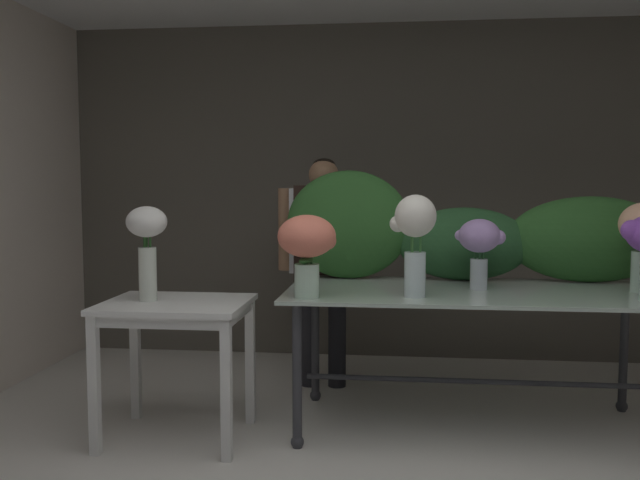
# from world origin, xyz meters

# --- Properties ---
(ground_plane) EXTENTS (7.12, 7.12, 0.00)m
(ground_plane) POSITION_xyz_m (0.00, 1.62, 0.00)
(ground_plane) COLOR silver
(wall_back) EXTENTS (5.15, 0.12, 2.60)m
(wall_back) POSITION_xyz_m (0.00, 3.24, 1.30)
(wall_back) COLOR #5B564C
(wall_back) RESTS_ON ground
(display_table_glass) EXTENTS (2.07, 0.99, 0.79)m
(display_table_glass) POSITION_xyz_m (0.50, 1.62, 0.68)
(display_table_glass) COLOR #B6C9BA
(display_table_glass) RESTS_ON ground
(side_table_white) EXTENTS (0.76, 0.63, 0.75)m
(side_table_white) POSITION_xyz_m (-1.10, 1.29, 0.65)
(side_table_white) COLOR white
(side_table_white) RESTS_ON ground
(florist) EXTENTS (0.61, 0.24, 1.54)m
(florist) POSITION_xyz_m (-0.42, 2.32, 0.95)
(florist) COLOR #232328
(florist) RESTS_ON ground
(foliage_backdrop) EXTENTS (2.31, 0.29, 0.67)m
(foliage_backdrop) POSITION_xyz_m (0.52, 1.99, 1.06)
(foliage_backdrop) COLOR #2D6028
(foliage_backdrop) RESTS_ON display_table_glass
(vase_coral_dahlias) EXTENTS (0.30, 0.30, 0.43)m
(vase_coral_dahlias) POSITION_xyz_m (-0.39, 1.26, 1.06)
(vase_coral_dahlias) COLOR silver
(vase_coral_dahlias) RESTS_ON display_table_glass
(vase_lilac_anemones) EXTENTS (0.27, 0.23, 0.39)m
(vase_lilac_anemones) POSITION_xyz_m (0.53, 1.64, 1.05)
(vase_lilac_anemones) COLOR silver
(vase_lilac_anemones) RESTS_ON display_table_glass
(vase_ivory_stock) EXTENTS (0.24, 0.21, 0.53)m
(vase_ivory_stock) POSITION_xyz_m (0.16, 1.34, 1.12)
(vase_ivory_stock) COLOR silver
(vase_ivory_stock) RESTS_ON display_table_glass
(vase_white_roses_tall) EXTENTS (0.22, 0.22, 0.51)m
(vase_white_roses_tall) POSITION_xyz_m (-1.25, 1.29, 1.08)
(vase_white_roses_tall) COLOR silver
(vase_white_roses_tall) RESTS_ON side_table_white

